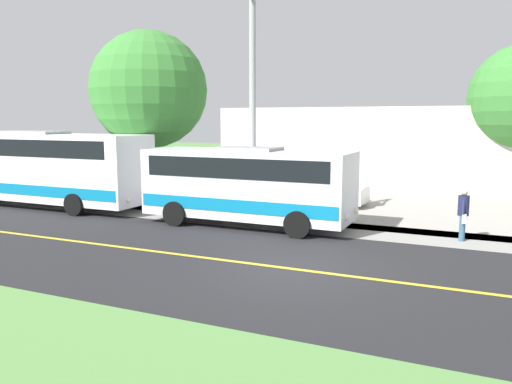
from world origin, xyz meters
The scene contains 12 objects.
ground_plane centered at (0.00, 0.00, 0.00)m, with size 120.00×120.00×0.00m, color #548442.
road_surface centered at (0.00, 0.00, 0.00)m, with size 8.00×100.00×0.01m, color black.
sidewalk centered at (-5.20, 0.00, 0.00)m, with size 2.40×100.00×0.01m, color gray.
parking_lot_surface centered at (-12.40, 3.00, 0.00)m, with size 14.00×36.00×0.01m, color #9E9991.
road_centre_line centered at (0.00, 0.00, 0.01)m, with size 0.16×100.00×0.00m, color gold.
shuttle_bus_front centered at (-4.50, -3.39, 1.57)m, with size 2.64×7.69×2.85m.
transit_bus_rear centered at (-4.53, -14.07, 1.82)m, with size 2.71×11.73×3.32m.
pedestrian_with_bags centered at (-5.17, 3.86, 0.89)m, with size 0.72×0.34×1.67m.
street_light_pole centered at (-4.88, -3.41, 4.55)m, with size 1.97×0.24×8.28m.
parked_car_near centered at (-9.99, -2.40, 0.69)m, with size 2.05×4.42×1.45m.
tree_curbside centered at (-7.40, -9.67, 5.14)m, with size 5.27×5.27×7.79m.
commercial_building centered at (-21.40, -1.57, 2.26)m, with size 10.00×18.49×4.52m, color beige.
Camera 1 is at (11.90, 4.30, 3.83)m, focal length 35.50 mm.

